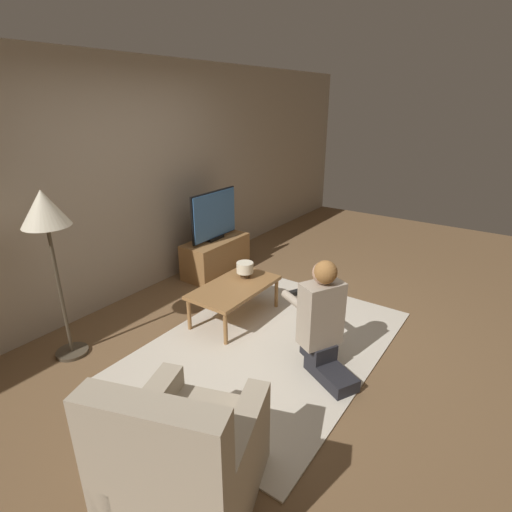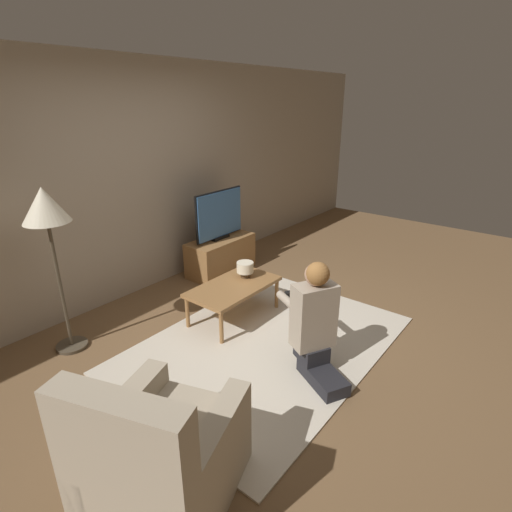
{
  "view_description": "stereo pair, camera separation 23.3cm",
  "coord_description": "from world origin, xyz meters",
  "px_view_note": "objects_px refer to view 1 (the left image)",
  "views": [
    {
      "loc": [
        -2.71,
        -1.72,
        2.16
      ],
      "look_at": [
        0.46,
        0.48,
        0.64
      ],
      "focal_mm": 28.0,
      "sensor_mm": 36.0,
      "label": 1
    },
    {
      "loc": [
        -2.57,
        -1.91,
        2.16
      ],
      "look_at": [
        0.46,
        0.48,
        0.64
      ],
      "focal_mm": 28.0,
      "sensor_mm": 36.0,
      "label": 2
    }
  ],
  "objects_px": {
    "tv": "(214,216)",
    "floor_lamp": "(46,219)",
    "armchair": "(187,465)",
    "person_kneeling": "(322,319)",
    "coffee_table": "(235,289)",
    "table_lamp": "(245,268)"
  },
  "relations": [
    {
      "from": "table_lamp",
      "to": "floor_lamp",
      "type": "bearing_deg",
      "value": 152.81
    },
    {
      "from": "tv",
      "to": "person_kneeling",
      "type": "bearing_deg",
      "value": -117.86
    },
    {
      "from": "floor_lamp",
      "to": "person_kneeling",
      "type": "relative_size",
      "value": 1.52
    },
    {
      "from": "coffee_table",
      "to": "person_kneeling",
      "type": "xyz_separation_m",
      "value": [
        -0.27,
        -1.11,
        0.15
      ]
    },
    {
      "from": "tv",
      "to": "table_lamp",
      "type": "distance_m",
      "value": 1.13
    },
    {
      "from": "armchair",
      "to": "table_lamp",
      "type": "relative_size",
      "value": 5.57
    },
    {
      "from": "coffee_table",
      "to": "table_lamp",
      "type": "relative_size",
      "value": 5.35
    },
    {
      "from": "tv",
      "to": "person_kneeling",
      "type": "xyz_separation_m",
      "value": [
        -1.09,
        -2.06,
        -0.29
      ]
    },
    {
      "from": "floor_lamp",
      "to": "armchair",
      "type": "bearing_deg",
      "value": -103.5
    },
    {
      "from": "floor_lamp",
      "to": "coffee_table",
      "type": "bearing_deg",
      "value": -31.98
    },
    {
      "from": "floor_lamp",
      "to": "table_lamp",
      "type": "distance_m",
      "value": 1.93
    },
    {
      "from": "person_kneeling",
      "to": "table_lamp",
      "type": "bearing_deg",
      "value": -85.65
    },
    {
      "from": "person_kneeling",
      "to": "table_lamp",
      "type": "relative_size",
      "value": 5.5
    },
    {
      "from": "floor_lamp",
      "to": "armchair",
      "type": "xyz_separation_m",
      "value": [
        -0.46,
        -1.9,
        -0.97
      ]
    },
    {
      "from": "floor_lamp",
      "to": "armchair",
      "type": "relative_size",
      "value": 1.5
    },
    {
      "from": "tv",
      "to": "floor_lamp",
      "type": "height_order",
      "value": "floor_lamp"
    },
    {
      "from": "floor_lamp",
      "to": "armchair",
      "type": "height_order",
      "value": "floor_lamp"
    },
    {
      "from": "armchair",
      "to": "coffee_table",
      "type": "bearing_deg",
      "value": -78.51
    },
    {
      "from": "tv",
      "to": "coffee_table",
      "type": "distance_m",
      "value": 1.32
    },
    {
      "from": "person_kneeling",
      "to": "coffee_table",
      "type": "bearing_deg",
      "value": -75.94
    },
    {
      "from": "armchair",
      "to": "tv",
      "type": "bearing_deg",
      "value": -71.49
    },
    {
      "from": "table_lamp",
      "to": "tv",
      "type": "bearing_deg",
      "value": 57.2
    }
  ]
}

